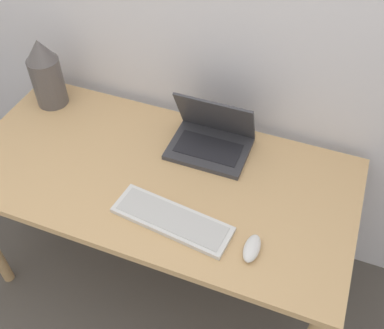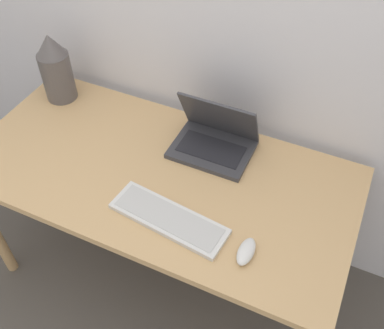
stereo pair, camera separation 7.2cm
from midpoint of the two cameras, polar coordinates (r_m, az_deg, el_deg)
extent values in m
cube|color=tan|center=(1.72, -5.70, -1.45)|extent=(1.50, 0.73, 0.03)
cylinder|color=tan|center=(2.45, -16.80, 2.35)|extent=(0.05, 0.05, 0.68)
cylinder|color=tan|center=(2.10, 16.39, -7.15)|extent=(0.05, 0.05, 0.68)
cube|color=#333338|center=(1.78, 1.06, 2.07)|extent=(0.31, 0.23, 0.02)
cube|color=black|center=(1.77, 0.93, 2.09)|extent=(0.25, 0.13, 0.00)
cube|color=#333338|center=(1.75, 1.83, 6.08)|extent=(0.31, 0.11, 0.22)
cube|color=black|center=(1.75, 1.94, 6.39)|extent=(0.27, 0.09, 0.18)
cube|color=silver|center=(1.56, -3.89, -7.05)|extent=(0.43, 0.18, 0.02)
cube|color=#B2B2B2|center=(1.55, -3.91, -6.82)|extent=(0.40, 0.15, 0.00)
ellipsoid|color=silver|center=(1.49, 6.22, -10.57)|extent=(0.05, 0.11, 0.03)
cylinder|color=#514C4C|center=(2.06, -18.77, 9.90)|extent=(0.13, 0.13, 0.22)
cone|color=#514C4C|center=(1.98, -19.85, 13.49)|extent=(0.13, 0.13, 0.09)
camera|label=1|loc=(0.04, -91.29, -1.35)|focal=42.00mm
camera|label=2|loc=(0.04, 88.71, 1.35)|focal=42.00mm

